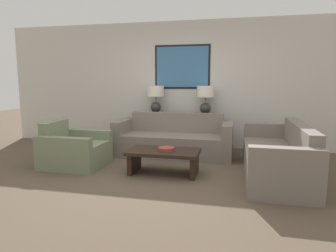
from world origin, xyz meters
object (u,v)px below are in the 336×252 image
object	(u,v)px
decorative_bowl	(166,149)
armchair_near_back_wall	(74,150)
couch_by_side	(278,158)
couch_by_back_wall	(174,140)
table_lamp_right	(205,97)
coffee_table	(164,156)
table_lamp_left	(156,96)
console_table	(180,131)

from	to	relation	value
decorative_bowl	armchair_near_back_wall	distance (m)	1.62
couch_by_side	decorative_bowl	world-z (taller)	couch_by_side
couch_by_back_wall	couch_by_side	xyz separation A→B (m)	(1.77, -0.94, 0.00)
table_lamp_right	coffee_table	bearing A→B (deg)	-103.23
table_lamp_left	table_lamp_right	xyz separation A→B (m)	(1.05, 0.00, 0.00)
console_table	couch_by_back_wall	xyz separation A→B (m)	(0.00, -0.62, -0.08)
couch_by_side	couch_by_back_wall	bearing A→B (deg)	151.95
table_lamp_right	console_table	bearing A→B (deg)	180.00
console_table	coffee_table	distance (m)	1.83
couch_by_back_wall	decorative_bowl	world-z (taller)	couch_by_back_wall
couch_by_side	coffee_table	size ratio (longest dim) A/B	2.04
console_table	couch_by_side	xyz separation A→B (m)	(1.77, -1.56, -0.08)
table_lamp_left	console_table	bearing A→B (deg)	0.00
coffee_table	decorative_bowl	world-z (taller)	decorative_bowl
couch_by_back_wall	table_lamp_left	bearing A→B (deg)	130.42
table_lamp_left	couch_by_side	xyz separation A→B (m)	(2.29, -1.56, -0.81)
table_lamp_left	coffee_table	bearing A→B (deg)	-71.18
decorative_bowl	coffee_table	bearing A→B (deg)	-178.94
console_table	armchair_near_back_wall	bearing A→B (deg)	-130.37
console_table	armchair_near_back_wall	distance (m)	2.27
couch_by_back_wall	couch_by_side	size ratio (longest dim) A/B	1.00
couch_by_side	table_lamp_right	bearing A→B (deg)	128.59
decorative_bowl	armchair_near_back_wall	xyz separation A→B (m)	(-1.61, 0.09, -0.13)
table_lamp_right	table_lamp_left	bearing A→B (deg)	180.00
table_lamp_right	armchair_near_back_wall	world-z (taller)	table_lamp_right
table_lamp_left	decorative_bowl	size ratio (longest dim) A/B	2.33
table_lamp_right	coffee_table	xyz separation A→B (m)	(-0.43, -1.82, -0.82)
couch_by_back_wall	couch_by_side	world-z (taller)	same
table_lamp_right	couch_by_back_wall	size ratio (longest dim) A/B	0.27
table_lamp_right	armchair_near_back_wall	size ratio (longest dim) A/B	0.62
table_lamp_left	couch_by_back_wall	size ratio (longest dim) A/B	0.27
table_lamp_left	armchair_near_back_wall	bearing A→B (deg)	-118.65
couch_by_back_wall	armchair_near_back_wall	xyz separation A→B (m)	(-1.47, -1.11, -0.02)
couch_by_back_wall	decorative_bowl	xyz separation A→B (m)	(0.14, -1.21, 0.11)
console_table	couch_by_back_wall	size ratio (longest dim) A/B	0.75
decorative_bowl	couch_by_side	bearing A→B (deg)	9.15
couch_by_back_wall	armchair_near_back_wall	bearing A→B (deg)	-142.87
console_table	coffee_table	bearing A→B (deg)	-86.97
coffee_table	table_lamp_left	bearing A→B (deg)	108.82
couch_by_side	decorative_bowl	xyz separation A→B (m)	(-1.63, -0.26, 0.11)
table_lamp_left	coffee_table	distance (m)	2.09
decorative_bowl	armchair_near_back_wall	world-z (taller)	armchair_near_back_wall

